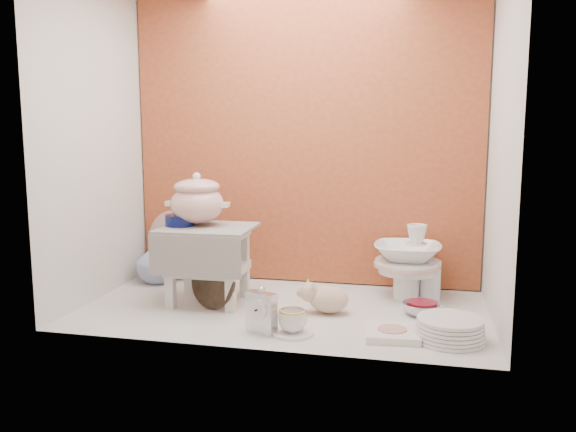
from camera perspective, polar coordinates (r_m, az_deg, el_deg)
name	(u,v)px	position (r m, az deg, el deg)	size (l,w,h in m)	color
ground	(283,309)	(2.69, -0.51, -8.91)	(1.80, 1.80, 0.00)	silver
niche_shell	(291,100)	(2.75, 0.33, 11.08)	(1.86, 1.03, 1.53)	#A75B29
step_stool	(208,265)	(2.77, -7.68, -4.67)	(0.42, 0.36, 0.36)	silver
soup_tureen	(197,199)	(2.76, -8.74, 1.65)	(0.29, 0.29, 0.25)	white
cobalt_bowl	(180,220)	(2.78, -10.36, -0.40)	(0.14, 0.14, 0.05)	#0A114D
floral_platter	(174,245)	(3.23, -10.88, -2.72)	(0.37, 0.04, 0.37)	white
blue_white_vase	(158,260)	(3.18, -12.44, -4.18)	(0.23, 0.23, 0.24)	white
lacquer_tray	(213,281)	(2.69, -7.23, -6.21)	(0.25, 0.06, 0.25)	black
mantel_clock	(262,310)	(2.37, -2.56, -9.06)	(0.13, 0.04, 0.19)	silver
plush_pig	(329,299)	(2.62, 3.92, -7.94)	(0.22, 0.15, 0.13)	#CBAA8F
teacup_saucer	(293,333)	(2.38, 0.44, -11.16)	(0.17, 0.17, 0.01)	white
gold_rim_teacup	(293,320)	(2.36, 0.44, -10.01)	(0.11, 0.11, 0.09)	white
lattice_dish	(392,333)	(2.39, 9.99, -11.03)	(0.21, 0.21, 0.03)	white
dinner_plate_stack	(450,329)	(2.39, 15.29, -10.45)	(0.27, 0.27, 0.09)	white
crystal_bowl	(422,309)	(2.67, 12.76, -8.71)	(0.17, 0.17, 0.05)	silver
clear_glass_vase	(430,280)	(2.88, 13.54, -6.02)	(0.10, 0.10, 0.19)	silver
porcelain_tower	(407,261)	(2.86, 11.40, -4.30)	(0.32, 0.32, 0.36)	white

